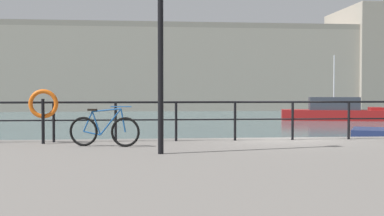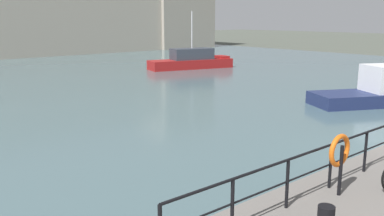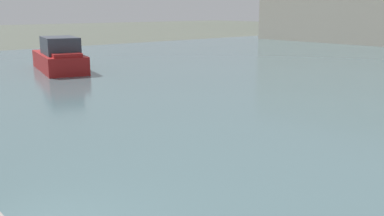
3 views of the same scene
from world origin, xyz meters
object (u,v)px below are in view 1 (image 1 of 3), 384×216
harbor_building (211,69)px  parked_bicycle (104,131)px  moored_white_yacht (333,111)px  life_ring_stand (43,106)px

harbor_building → parked_bicycle: bearing=-100.6°
moored_white_yacht → harbor_building: bearing=118.2°
moored_white_yacht → life_ring_stand: bearing=-109.9°
harbor_building → moored_white_yacht: (6.60, -27.43, -4.85)m
harbor_building → parked_bicycle: (-10.34, -55.13, -4.21)m
parked_bicycle → life_ring_stand: bearing=166.3°
harbor_building → life_ring_stand: 55.70m
life_ring_stand → parked_bicycle: bearing=-28.0°
moored_white_yacht → life_ring_stand: 32.66m
life_ring_stand → moored_white_yacht: bearing=55.4°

